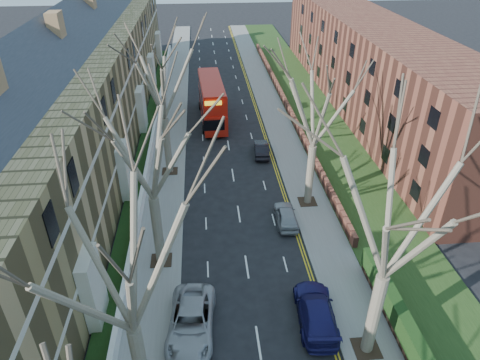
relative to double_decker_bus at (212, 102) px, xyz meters
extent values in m
cube|color=slate|center=(-4.62, -0.61, -2.16)|extent=(3.00, 102.00, 0.12)
cube|color=slate|center=(7.38, -0.61, -2.16)|extent=(3.00, 102.00, 0.12)
cube|color=olive|center=(-12.42, -8.61, 2.78)|extent=(9.00, 78.00, 10.00)
cube|color=#2B2E34|center=(-12.42, -8.61, 8.78)|extent=(4.67, 78.00, 4.67)
cube|color=beige|center=(-7.97, -8.61, 1.28)|extent=(0.12, 78.00, 0.35)
cube|color=beige|center=(-7.97, -8.61, 4.78)|extent=(0.12, 78.00, 0.35)
cube|color=brown|center=(18.88, 3.39, 2.78)|extent=(8.00, 54.00, 10.00)
cube|color=brown|center=(9.08, 3.39, -1.65)|extent=(0.35, 54.00, 0.90)
cube|color=white|center=(-6.27, -8.61, -1.60)|extent=(0.30, 78.00, 1.00)
cube|color=#1C3513|center=(11.88, -0.61, -2.07)|extent=(6.00, 102.00, 0.06)
cylinder|color=brown|center=(-4.32, -23.61, 0.44)|extent=(0.64, 0.64, 5.07)
cube|color=#2D2116|center=(-4.32, -23.61, -2.08)|extent=(1.40, 1.40, 0.05)
cylinder|color=brown|center=(-4.32, -11.61, 0.53)|extent=(0.60, 0.60, 5.25)
cube|color=#2D2116|center=(-4.32, -11.61, -2.08)|extent=(1.40, 1.40, 0.05)
cylinder|color=brown|center=(7.08, -31.61, 0.53)|extent=(0.64, 0.64, 5.25)
cube|color=#2D2116|center=(7.08, -31.61, -2.08)|extent=(1.40, 1.40, 0.05)
cylinder|color=brown|center=(7.08, -17.61, 0.44)|extent=(0.60, 0.60, 5.07)
cube|color=#2D2116|center=(7.08, -17.61, -2.08)|extent=(1.40, 1.40, 0.05)
cube|color=#B2170C|center=(0.00, 0.00, -0.79)|extent=(2.94, 10.87, 2.15)
cube|color=#B2170C|center=(0.00, 0.00, 1.27)|extent=(2.92, 10.33, 1.96)
cube|color=black|center=(0.00, 0.00, -0.35)|extent=(2.92, 10.01, 0.88)
cube|color=black|center=(0.00, 0.00, 1.36)|extent=(2.91, 9.80, 0.88)
imported|color=#9F9EA4|center=(-2.24, -29.49, -1.47)|extent=(2.94, 5.60, 1.50)
imported|color=#191854|center=(4.81, -29.40, -1.47)|extent=(2.46, 5.30, 1.50)
imported|color=#93959B|center=(4.84, -20.03, -1.57)|extent=(1.61, 3.85, 1.30)
imported|color=black|center=(4.47, -8.94, -1.58)|extent=(1.65, 3.95, 1.27)
camera|label=1|loc=(-1.03, -45.76, 17.58)|focal=32.00mm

